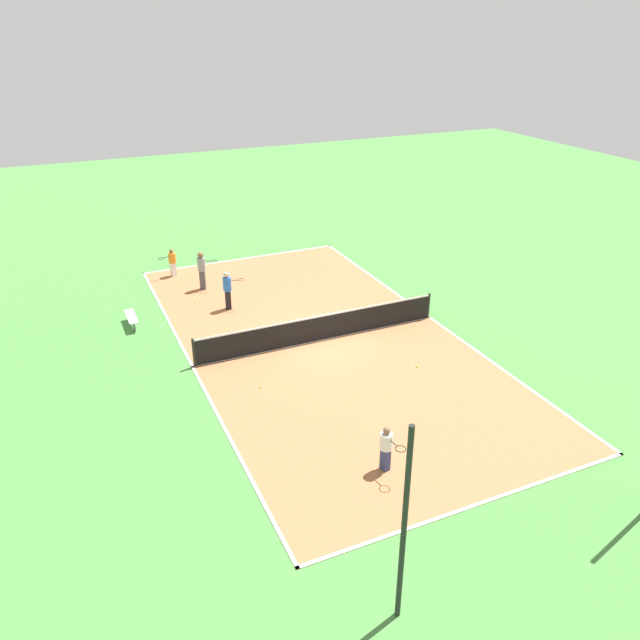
% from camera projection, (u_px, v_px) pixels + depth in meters
% --- Properties ---
extents(ground_plane, '(80.00, 80.00, 0.00)m').
position_uv_depth(ground_plane, '(320.00, 340.00, 24.68)').
color(ground_plane, '#47843D').
extents(court_surface, '(10.34, 20.40, 0.02)m').
position_uv_depth(court_surface, '(320.00, 340.00, 24.67)').
color(court_surface, '#AD6B42').
rests_on(court_surface, ground_plane).
extents(tennis_net, '(10.14, 0.10, 1.12)m').
position_uv_depth(tennis_net, '(320.00, 327.00, 24.42)').
color(tennis_net, black).
rests_on(tennis_net, court_surface).
extents(bench, '(0.36, 1.49, 0.45)m').
position_uv_depth(bench, '(131.00, 317.00, 25.68)').
color(bench, silver).
rests_on(bench, ground_plane).
extents(player_near_blue, '(0.99, 0.55, 1.73)m').
position_uv_depth(player_near_blue, '(228.00, 288.00, 26.90)').
color(player_near_blue, black).
rests_on(player_near_blue, court_surface).
extents(player_center_orange, '(0.99, 0.65, 1.38)m').
position_uv_depth(player_center_orange, '(172.00, 261.00, 30.49)').
color(player_center_orange, white).
rests_on(player_center_orange, court_surface).
extents(player_baseline_gray, '(0.98, 0.70, 1.82)m').
position_uv_depth(player_baseline_gray, '(202.00, 268.00, 28.87)').
color(player_baseline_gray, '#4C4C51').
rests_on(player_baseline_gray, court_surface).
extents(player_far_white, '(0.48, 0.97, 1.41)m').
position_uv_depth(player_far_white, '(386.00, 446.00, 17.26)').
color(player_far_white, navy).
rests_on(player_far_white, court_surface).
extents(tennis_ball_midcourt, '(0.07, 0.07, 0.07)m').
position_uv_depth(tennis_ball_midcourt, '(261.00, 387.00, 21.46)').
color(tennis_ball_midcourt, '#CCE033').
rests_on(tennis_ball_midcourt, court_surface).
extents(tennis_ball_left_sideline, '(0.07, 0.07, 0.07)m').
position_uv_depth(tennis_ball_left_sideline, '(195.00, 302.00, 27.87)').
color(tennis_ball_left_sideline, '#CCE033').
rests_on(tennis_ball_left_sideline, court_surface).
extents(tennis_ball_right_alley, '(0.07, 0.07, 0.07)m').
position_uv_depth(tennis_ball_right_alley, '(417.00, 366.00, 22.72)').
color(tennis_ball_right_alley, '#CCE033').
rests_on(tennis_ball_right_alley, court_surface).
extents(fence_post_back_right, '(0.12, 0.12, 4.90)m').
position_uv_depth(fence_post_back_right, '(404.00, 528.00, 12.27)').
color(fence_post_back_right, black).
rests_on(fence_post_back_right, ground_plane).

